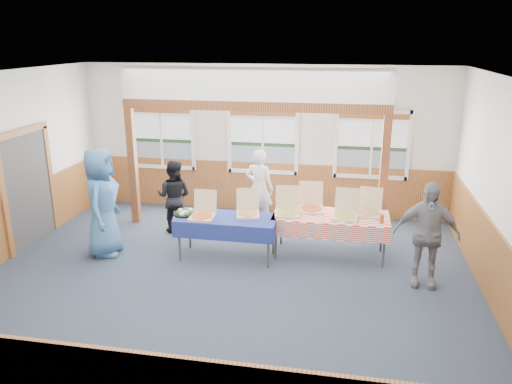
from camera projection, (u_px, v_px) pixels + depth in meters
The scene contains 28 objects.
floor at pixel (226, 281), 7.97m from camera, with size 8.00×8.00×0.00m, color #242B3B.
ceiling at pixel (222, 77), 7.02m from camera, with size 8.00×8.00×0.00m, color white.
wall_back at pixel (263, 140), 10.78m from camera, with size 8.00×8.00×0.00m, color silver.
wall_front at pixel (123, 302), 4.21m from camera, with size 8.00×8.00×0.00m, color silver.
wall_right at pixel (508, 201), 6.80m from camera, with size 8.00×8.00×0.00m, color silver.
wainscot_back at pixel (263, 187), 11.07m from camera, with size 7.98×0.05×1.10m, color brown.
wainscot_right at pixel (495, 270), 7.11m from camera, with size 0.05×6.98×1.10m, color brown.
cased_opening at pixel (28, 189), 9.19m from camera, with size 0.06×1.30×2.10m, color #373737.
window_left at pixel (161, 133), 11.12m from camera, with size 1.56×0.10×1.46m.
window_mid at pixel (263, 137), 10.72m from camera, with size 1.56×0.10×1.46m.
window_right at pixel (372, 141), 10.31m from camera, with size 1.56×0.10×1.46m.
post_left at pixel (133, 166), 10.21m from camera, with size 0.15×0.15×2.40m, color #532912.
post_right at pixel (384, 178), 9.34m from camera, with size 0.15×0.15×2.40m, color #532912.
cross_beam at pixel (253, 106), 9.39m from camera, with size 5.15×0.18×0.18m, color #532912.
table_left at pixel (227, 220), 8.63m from camera, with size 1.89×1.35×0.76m.
table_right at pixel (331, 218), 8.73m from camera, with size 2.17×1.41×0.76m.
pizza_box_a at pixel (202, 214), 8.56m from camera, with size 0.41×0.49×0.44m.
pizza_box_b at pixel (248, 212), 8.68m from camera, with size 0.48×0.55×0.43m.
pizza_box_c at pixel (287, 211), 8.73m from camera, with size 0.47×0.56×0.46m.
pizza_box_d at pixel (311, 207), 8.93m from camera, with size 0.50×0.58×0.47m.
pizza_box_e at pixel (346, 214), 8.57m from camera, with size 0.47×0.55×0.46m.
pizza_box_f at pixel (369, 211), 8.71m from camera, with size 0.46×0.54×0.44m.
veggie_tray at pixel (185, 213), 8.73m from camera, with size 0.41×0.41×0.09m.
drink_glass at pixel (382, 219), 8.30m from camera, with size 0.07×0.07×0.15m, color #944A18.
woman_white at pixel (259, 189), 10.04m from camera, with size 0.59×0.39×1.62m, color silver.
woman_black at pixel (174, 196), 9.82m from camera, with size 0.71×0.55×1.46m, color black.
man_blue at pixel (102, 202), 8.71m from camera, with size 0.95×0.62×1.95m, color #3A6391.
person_grey at pixel (426, 234), 7.64m from camera, with size 0.99×0.41×1.69m, color slate.
Camera 1 is at (1.79, -6.97, 3.74)m, focal length 35.00 mm.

